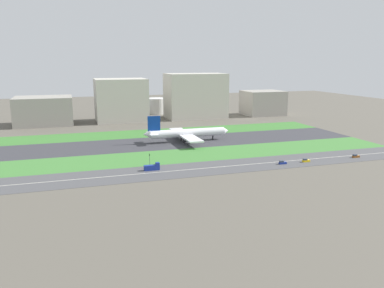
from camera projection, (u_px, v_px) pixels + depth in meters
name	position (u px, v px, depth m)	size (l,w,h in m)	color
ground_plane	(169.00, 143.00, 281.54)	(800.00, 800.00, 0.00)	#5B564C
runway	(169.00, 142.00, 281.53)	(280.00, 46.00, 0.10)	#38383D
grass_median_north	(157.00, 133.00, 319.74)	(280.00, 36.00, 0.10)	#3D7A33
grass_median_south	(186.00, 155.00, 243.32)	(280.00, 36.00, 0.10)	#427F38
highway	(202.00, 168.00, 213.50)	(280.00, 28.00, 0.10)	#4C4C4F
highway_centerline	(202.00, 168.00, 213.49)	(266.00, 0.50, 0.01)	silver
airliner	(186.00, 133.00, 283.86)	(65.00, 56.00, 19.70)	white
car_1	(282.00, 163.00, 222.48)	(4.40, 1.80, 2.00)	navy
car_2	(306.00, 161.00, 227.07)	(4.40, 1.80, 2.00)	yellow
car_0	(356.00, 156.00, 237.48)	(4.40, 1.80, 2.00)	brown
truck_0	(152.00, 167.00, 209.83)	(8.40, 2.50, 4.00)	navy
traffic_light	(150.00, 159.00, 216.82)	(0.36, 0.50, 7.20)	#4C4C51
terminal_building	(44.00, 111.00, 358.43)	(50.78, 39.38, 25.71)	#9E998E
hangar_building	(121.00, 100.00, 377.83)	(48.49, 37.31, 41.12)	beige
office_tower	(195.00, 96.00, 399.95)	(59.65, 35.85, 45.36)	beige
cargo_warehouse	(263.00, 103.00, 424.92)	(41.35, 34.60, 26.04)	#9E998E
fuel_tank_west	(134.00, 108.00, 428.25)	(18.96, 18.96, 14.62)	silver
fuel_tank_centre	(157.00, 106.00, 435.75)	(22.82, 22.82, 17.09)	silver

